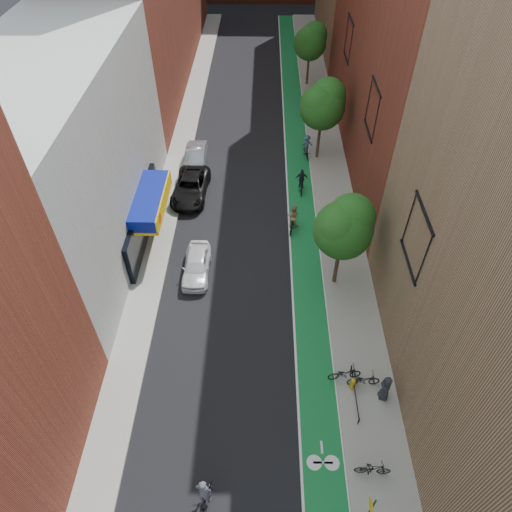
{
  "coord_description": "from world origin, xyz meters",
  "views": [
    {
      "loc": [
        1.1,
        -9.05,
        21.29
      ],
      "look_at": [
        0.74,
        10.75,
        1.5
      ],
      "focal_mm": 32.0,
      "sensor_mm": 36.0,
      "label": 1
    }
  ],
  "objects_px": {
    "parked_car_silver": "(196,158)",
    "cyclist_lead": "(205,497)",
    "cyclist_lane_near": "(293,220)",
    "pedestrian": "(386,388)",
    "cyclist_lane_far": "(306,147)",
    "parked_car_white": "(196,265)",
    "parked_car_black": "(191,187)",
    "cyclist_lane_mid": "(301,184)",
    "fire_hydrant": "(353,383)"
  },
  "relations": [
    {
      "from": "cyclist_lane_near",
      "to": "cyclist_lane_far",
      "type": "height_order",
      "value": "cyclist_lane_near"
    },
    {
      "from": "cyclist_lane_mid",
      "to": "pedestrian",
      "type": "height_order",
      "value": "cyclist_lane_mid"
    },
    {
      "from": "parked_car_silver",
      "to": "cyclist_lead",
      "type": "relative_size",
      "value": 2.03
    },
    {
      "from": "cyclist_lane_mid",
      "to": "pedestrian",
      "type": "relative_size",
      "value": 1.18
    },
    {
      "from": "cyclist_lane_near",
      "to": "fire_hydrant",
      "type": "distance_m",
      "value": 12.44
    },
    {
      "from": "cyclist_lane_far",
      "to": "cyclist_lead",
      "type": "bearing_deg",
      "value": 68.26
    },
    {
      "from": "parked_car_white",
      "to": "cyclist_lane_far",
      "type": "distance_m",
      "value": 15.62
    },
    {
      "from": "cyclist_lane_far",
      "to": "cyclist_lane_mid",
      "type": "bearing_deg",
      "value": 72.82
    },
    {
      "from": "parked_car_black",
      "to": "cyclist_lane_mid",
      "type": "height_order",
      "value": "cyclist_lane_mid"
    },
    {
      "from": "parked_car_white",
      "to": "cyclist_lead",
      "type": "relative_size",
      "value": 1.84
    },
    {
      "from": "parked_car_silver",
      "to": "cyclist_lane_far",
      "type": "xyz_separation_m",
      "value": [
        9.09,
        1.54,
        0.13
      ]
    },
    {
      "from": "parked_car_white",
      "to": "parked_car_black",
      "type": "relative_size",
      "value": 0.76
    },
    {
      "from": "cyclist_lead",
      "to": "parked_car_white",
      "type": "bearing_deg",
      "value": -71.2
    },
    {
      "from": "parked_car_black",
      "to": "cyclist_lead",
      "type": "height_order",
      "value": "cyclist_lead"
    },
    {
      "from": "parked_car_white",
      "to": "parked_car_silver",
      "type": "relative_size",
      "value": 0.9
    },
    {
      "from": "cyclist_lane_near",
      "to": "parked_car_black",
      "type": "bearing_deg",
      "value": -12.68
    },
    {
      "from": "cyclist_lead",
      "to": "cyclist_lane_far",
      "type": "bearing_deg",
      "value": -91.23
    },
    {
      "from": "parked_car_black",
      "to": "cyclist_lane_near",
      "type": "height_order",
      "value": "cyclist_lane_near"
    },
    {
      "from": "fire_hydrant",
      "to": "parked_car_silver",
      "type": "bearing_deg",
      "value": 116.89
    },
    {
      "from": "cyclist_lane_near",
      "to": "cyclist_lane_far",
      "type": "bearing_deg",
      "value": -84.55
    },
    {
      "from": "parked_car_black",
      "to": "cyclist_lead",
      "type": "relative_size",
      "value": 2.41
    },
    {
      "from": "cyclist_lead",
      "to": "cyclist_lane_far",
      "type": "xyz_separation_m",
      "value": [
        5.86,
        27.04,
        0.09
      ]
    },
    {
      "from": "cyclist_lane_far",
      "to": "parked_car_silver",
      "type": "bearing_deg",
      "value": 0.11
    },
    {
      "from": "parked_car_silver",
      "to": "cyclist_lane_near",
      "type": "relative_size",
      "value": 2.13
    },
    {
      "from": "parked_car_silver",
      "to": "fire_hydrant",
      "type": "distance_m",
      "value": 22.45
    },
    {
      "from": "cyclist_lane_near",
      "to": "pedestrian",
      "type": "distance_m",
      "value": 13.26
    },
    {
      "from": "cyclist_lane_far",
      "to": "fire_hydrant",
      "type": "relative_size",
      "value": 2.49
    },
    {
      "from": "cyclist_lead",
      "to": "cyclist_lane_mid",
      "type": "bearing_deg",
      "value": -92.22
    },
    {
      "from": "cyclist_lead",
      "to": "fire_hydrant",
      "type": "relative_size",
      "value": 2.79
    },
    {
      "from": "parked_car_white",
      "to": "pedestrian",
      "type": "distance_m",
      "value": 13.27
    },
    {
      "from": "cyclist_lane_mid",
      "to": "parked_car_silver",
      "type": "bearing_deg",
      "value": -19.11
    },
    {
      "from": "parked_car_silver",
      "to": "cyclist_lead",
      "type": "bearing_deg",
      "value": -83.67
    },
    {
      "from": "pedestrian",
      "to": "fire_hydrant",
      "type": "distance_m",
      "value": 1.6
    },
    {
      "from": "parked_car_black",
      "to": "cyclist_lane_far",
      "type": "distance_m",
      "value": 10.59
    },
    {
      "from": "parked_car_black",
      "to": "cyclist_lane_mid",
      "type": "bearing_deg",
      "value": 7.0
    },
    {
      "from": "cyclist_lane_near",
      "to": "cyclist_lane_far",
      "type": "relative_size",
      "value": 1.07
    },
    {
      "from": "parked_car_silver",
      "to": "cyclist_lane_near",
      "type": "distance_m",
      "value": 10.92
    },
    {
      "from": "parked_car_white",
      "to": "cyclist_lane_mid",
      "type": "height_order",
      "value": "cyclist_lane_mid"
    },
    {
      "from": "parked_car_silver",
      "to": "cyclist_lane_near",
      "type": "bearing_deg",
      "value": -46.84
    },
    {
      "from": "cyclist_lane_near",
      "to": "cyclist_lane_mid",
      "type": "xyz_separation_m",
      "value": [
        0.84,
        4.49,
        -0.16
      ]
    },
    {
      "from": "cyclist_lane_mid",
      "to": "fire_hydrant",
      "type": "relative_size",
      "value": 2.48
    },
    {
      "from": "cyclist_lane_near",
      "to": "parked_car_silver",
      "type": "bearing_deg",
      "value": -31.4
    },
    {
      "from": "parked_car_white",
      "to": "fire_hydrant",
      "type": "xyz_separation_m",
      "value": [
        8.76,
        -7.97,
        -0.12
      ]
    },
    {
      "from": "cyclist_lead",
      "to": "cyclist_lane_near",
      "type": "height_order",
      "value": "cyclist_lead"
    },
    {
      "from": "parked_car_white",
      "to": "parked_car_silver",
      "type": "bearing_deg",
      "value": 96.32
    },
    {
      "from": "pedestrian",
      "to": "fire_hydrant",
      "type": "relative_size",
      "value": 2.1
    },
    {
      "from": "parked_car_white",
      "to": "pedestrian",
      "type": "height_order",
      "value": "pedestrian"
    },
    {
      "from": "parked_car_white",
      "to": "parked_car_black",
      "type": "distance_m",
      "value": 8.18
    },
    {
      "from": "cyclist_lane_far",
      "to": "fire_hydrant",
      "type": "distance_m",
      "value": 21.59
    },
    {
      "from": "parked_car_white",
      "to": "cyclist_lane_near",
      "type": "height_order",
      "value": "cyclist_lane_near"
    }
  ]
}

